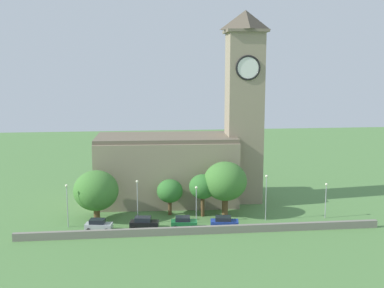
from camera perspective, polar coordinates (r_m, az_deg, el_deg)
The scene contains 16 objects.
ground_plane at distance 91.70m, azimuth -0.25°, elevation -6.81°, with size 200.00×200.00×0.00m, color #517F42.
church at distance 90.52m, azimuth -0.54°, elevation -0.94°, with size 31.28×13.40×35.05m.
quay_barrier at distance 75.19m, azimuth 1.16°, elevation -10.03°, with size 55.68×0.70×1.18m, color gray.
car_silver at distance 77.73m, azimuth -10.89°, elevation -9.27°, with size 4.35×2.65×1.87m.
car_black at distance 77.74m, azimuth -5.63°, elevation -9.14°, with size 4.70×2.71×1.87m.
car_green at distance 77.66m, azimuth -0.98°, elevation -9.13°, with size 4.22×2.53×1.84m.
car_blue at distance 78.07m, azimuth 3.77°, elevation -9.07°, with size 4.61×2.76×1.78m.
streetlamp_west_end at distance 79.37m, azimuth -14.40°, elevation -6.21°, with size 0.44×0.44×6.96m.
streetlamp_west_mid at distance 78.90m, azimuth -6.41°, elevation -5.94°, with size 0.44×0.44×7.24m.
streetlamp_central at distance 79.06m, azimuth 0.51°, elevation -6.33°, with size 0.44×0.44×6.11m.
streetlamp_east_mid at distance 81.05m, azimuth 8.67°, elevation -5.39°, with size 0.44×0.44×7.68m.
streetlamp_east_end at distance 84.51m, azimuth 15.39°, elevation -5.69°, with size 0.44×0.44×6.01m.
tree_by_tower at distance 82.25m, azimuth 1.26°, elevation -5.02°, with size 4.62×4.62×7.25m.
tree_riverside_west at distance 81.59m, azimuth -11.15°, elevation -5.37°, with size 7.35×7.35×8.39m.
tree_churchyard at distance 82.08m, azimuth 3.90°, elevation -4.37°, with size 7.28×7.28×9.41m.
tree_riverside_east at distance 83.34m, azimuth -2.61°, elevation -5.52°, with size 4.43×4.43×6.18m.
Camera 1 is at (-9.30, -72.57, 25.58)m, focal length 45.62 mm.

